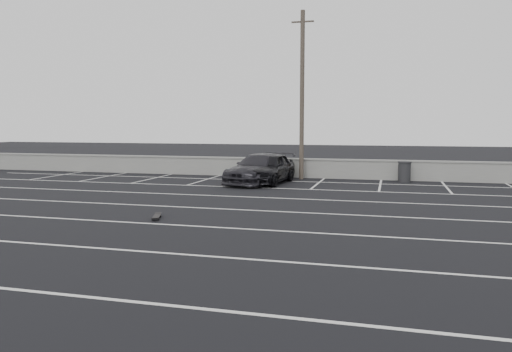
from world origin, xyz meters
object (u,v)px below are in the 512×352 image
(car_left, at_px, (268,168))
(skateboard, at_px, (156,217))
(utility_pole, at_px, (302,95))
(trash_bin, at_px, (404,172))
(car_right, at_px, (260,169))

(car_left, distance_m, skateboard, 10.20)
(utility_pole, xyz_separation_m, skateboard, (-2.32, -12.47, -4.40))
(car_left, xyz_separation_m, skateboard, (-1.05, -10.12, -0.69))
(utility_pole, xyz_separation_m, trash_bin, (5.30, -0.01, -3.94))
(car_left, distance_m, car_right, 0.41)
(utility_pole, distance_m, skateboard, 13.42)
(car_left, bearing_deg, trash_bin, 24.65)
(car_left, height_order, utility_pole, utility_pole)
(car_right, distance_m, skateboard, 10.10)
(skateboard, bearing_deg, car_right, 67.28)
(car_right, bearing_deg, utility_pole, 67.61)
(skateboard, bearing_deg, trash_bin, 39.55)
(car_right, relative_size, trash_bin, 4.79)
(trash_bin, bearing_deg, car_left, -160.41)
(car_left, xyz_separation_m, car_right, (-0.40, -0.07, -0.04))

